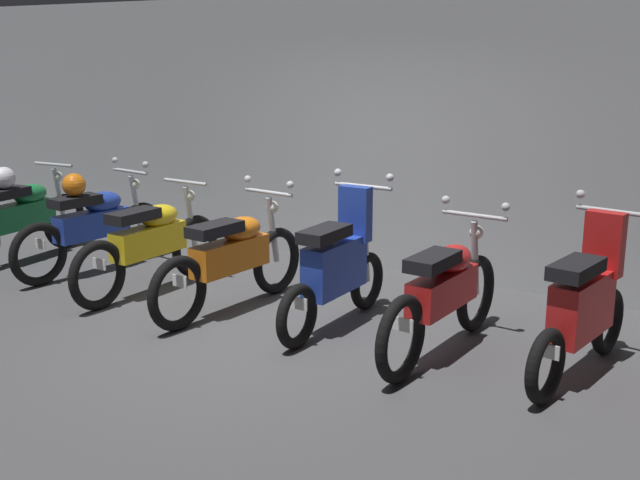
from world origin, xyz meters
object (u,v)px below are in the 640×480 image
Objects in this scene: motorbike_slot_4 at (337,267)px; motorbike_slot_6 at (584,306)px; motorbike_slot_3 at (232,257)px; motorbike_slot_5 at (444,293)px; motorbike_slot_0 at (21,214)px; motorbike_slot_1 at (93,223)px; motorbike_slot_2 at (151,243)px.

motorbike_slot_4 is 2.05m from motorbike_slot_6.
motorbike_slot_4 reaches higher than motorbike_slot_3.
motorbike_slot_3 is at bearing -177.48° from motorbike_slot_5.
motorbike_slot_6 is at bearing 8.95° from motorbike_slot_5.
motorbike_slot_4 is (4.09, 0.12, 0.00)m from motorbike_slot_0.
motorbike_slot_6 reaches higher than motorbike_slot_1.
motorbike_slot_0 is 2.05m from motorbike_slot_2.
motorbike_slot_6 is at bearing 2.54° from motorbike_slot_4.
motorbike_slot_0 is 1.00× the size of motorbike_slot_2.
motorbike_slot_1 is at bearing 170.56° from motorbike_slot_2.
motorbike_slot_4 is 1.00× the size of motorbike_slot_6.
motorbike_slot_4 reaches higher than motorbike_slot_0.
motorbike_slot_6 is (4.09, 0.25, 0.04)m from motorbike_slot_2.
motorbike_slot_2 is 1.16× the size of motorbike_slot_4.
motorbike_slot_5 reaches higher than motorbike_slot_0.
motorbike_slot_0 is 1.00× the size of motorbike_slot_1.
motorbike_slot_6 is (6.14, 0.21, 0.00)m from motorbike_slot_0.
motorbike_slot_6 reaches higher than motorbike_slot_5.
motorbike_slot_0 is at bearing 178.74° from motorbike_slot_2.
motorbike_slot_3 is 2.05m from motorbike_slot_5.
motorbike_slot_4 is at bearing -177.46° from motorbike_slot_6.
motorbike_slot_0 is 1.16× the size of motorbike_slot_6.
motorbike_slot_2 is 1.02m from motorbike_slot_3.
motorbike_slot_3 is at bearing -0.80° from motorbike_slot_0.
motorbike_slot_4 is 1.03m from motorbike_slot_5.
motorbike_slot_1 is 1.16× the size of motorbike_slot_6.
motorbike_slot_0 is 4.09m from motorbike_slot_4.
motorbike_slot_3 is at bearing 0.12° from motorbike_slot_2.
motorbike_slot_5 is (5.11, 0.05, -0.03)m from motorbike_slot_0.
motorbike_slot_6 is at bearing 0.94° from motorbike_slot_1.
motorbike_slot_5 is (4.09, -0.08, -0.04)m from motorbike_slot_1.
motorbike_slot_3 and motorbike_slot_5 have the same top height.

